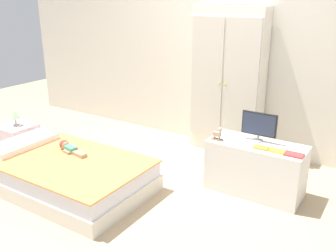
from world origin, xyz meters
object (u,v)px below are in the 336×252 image
object	(u,v)px
rocking_horse_toy	(218,134)
tv_stand	(255,168)
nightstand	(18,140)
book_red	(294,155)
table_lamp	(15,115)
wardrobe	(228,82)
bed	(66,173)
book_orange	(261,148)
tv_monitor	(259,125)
doll	(68,147)
book_yellow	(277,151)

from	to	relation	value
rocking_horse_toy	tv_stand	bearing A→B (deg)	18.31
nightstand	book_red	xyz separation A→B (m)	(3.04, 0.54, 0.32)
book_red	tv_stand	bearing A→B (deg)	165.77
table_lamp	wardrobe	distance (m)	2.50
bed	rocking_horse_toy	world-z (taller)	rocking_horse_toy
nightstand	table_lamp	distance (m)	0.30
tv_stand	book_orange	xyz separation A→B (m)	(0.07, -0.09, 0.26)
bed	book_orange	distance (m)	1.88
tv_monitor	book_red	distance (m)	0.44
rocking_horse_toy	wardrobe	bearing A→B (deg)	109.79
bed	tv_monitor	xyz separation A→B (m)	(1.56, 0.99, 0.50)
bed	doll	distance (m)	0.28
table_lamp	book_yellow	distance (m)	2.95
bed	book_red	size ratio (longest dim) A/B	10.29
table_lamp	tv_monitor	bearing A→B (deg)	14.80
nightstand	book_yellow	distance (m)	2.96
book_yellow	bed	bearing A→B (deg)	-155.19
bed	book_yellow	world-z (taller)	book_yellow
table_lamp	wardrobe	world-z (taller)	wardrobe
nightstand	book_orange	distance (m)	2.82
doll	nightstand	world-z (taller)	doll
book_red	tv_monitor	bearing A→B (deg)	157.26
wardrobe	book_red	size ratio (longest dim) A/B	10.67
bed	tv_monitor	bearing A→B (deg)	32.35
doll	tv_monitor	xyz separation A→B (m)	(1.67, 0.83, 0.31)
tv_monitor	tv_stand	bearing A→B (deg)	-72.53
bed	wardrobe	distance (m)	2.07
table_lamp	tv_stand	xyz separation A→B (m)	(2.68, 0.64, -0.23)
doll	wardrobe	distance (m)	1.93
wardrobe	tv_monitor	bearing A→B (deg)	-48.36
doll	book_orange	bearing A→B (deg)	20.76
table_lamp	book_orange	bearing A→B (deg)	11.20
tv_monitor	book_yellow	size ratio (longest dim) A/B	2.47
wardrobe	tv_monitor	size ratio (longest dim) A/B	5.12
doll	book_yellow	xyz separation A→B (m)	(1.90, 0.67, 0.16)
table_lamp	tv_stand	size ratio (longest dim) A/B	0.20
table_lamp	tv_monitor	world-z (taller)	tv_monitor
nightstand	rocking_horse_toy	world-z (taller)	rocking_horse_toy
nightstand	tv_stand	distance (m)	2.76
tv_stand	book_orange	bearing A→B (deg)	-53.69
tv_stand	table_lamp	bearing A→B (deg)	-166.69
tv_monitor	book_red	bearing A→B (deg)	-22.74
wardrobe	rocking_horse_toy	world-z (taller)	wardrobe
rocking_horse_toy	book_yellow	distance (m)	0.56
bed	book_orange	bearing A→B (deg)	26.71
table_lamp	book_red	size ratio (longest dim) A/B	1.14
tv_stand	rocking_horse_toy	world-z (taller)	rocking_horse_toy
table_lamp	bed	bearing A→B (deg)	-14.43
wardrobe	book_yellow	distance (m)	1.31
nightstand	tv_monitor	world-z (taller)	tv_monitor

